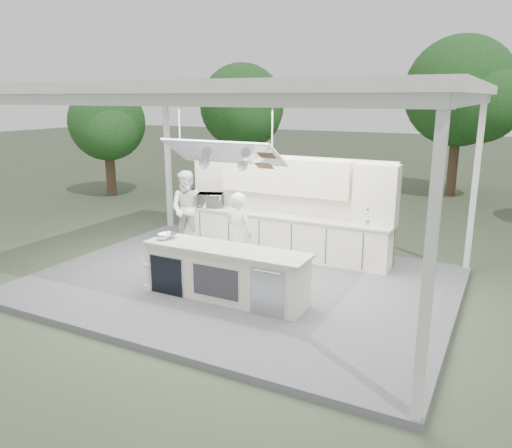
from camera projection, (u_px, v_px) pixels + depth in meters
The scene contains 12 objects.
ground at pixel (241, 286), 9.94m from camera, with size 90.00×90.00×0.00m, color #3F4932.
stage_deck at pixel (241, 283), 9.92m from camera, with size 8.00×6.00×0.12m, color slate.
tent at pixel (239, 94), 9.01m from camera, with size 8.20×6.20×3.86m.
demo_island at pixel (224, 273), 8.93m from camera, with size 3.10×0.79×0.95m.
back_counter at pixel (281, 234), 11.42m from camera, with size 5.08×0.72×0.95m.
back_wall_unit at pixel (304, 193), 11.17m from camera, with size 5.05×0.48×2.25m.
tree_cluster at pixel (371, 107), 17.59m from camera, with size 19.55×9.40×5.85m.
head_chef at pixel (239, 234), 10.01m from camera, with size 0.63×0.41×1.72m, color white.
sous_chef at pixel (188, 209), 11.94m from camera, with size 0.90×0.70×1.85m, color white.
toaster_oven at pixel (210, 200), 12.03m from camera, with size 0.60×0.41×0.33m, color #B7B9BE.
bowl_large at pixel (167, 236), 9.41m from camera, with size 0.33×0.33×0.08m, color silver.
bowl_small at pixel (163, 238), 9.29m from camera, with size 0.22×0.22×0.07m, color silver.
Camera 1 is at (4.57, -8.13, 3.66)m, focal length 35.00 mm.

